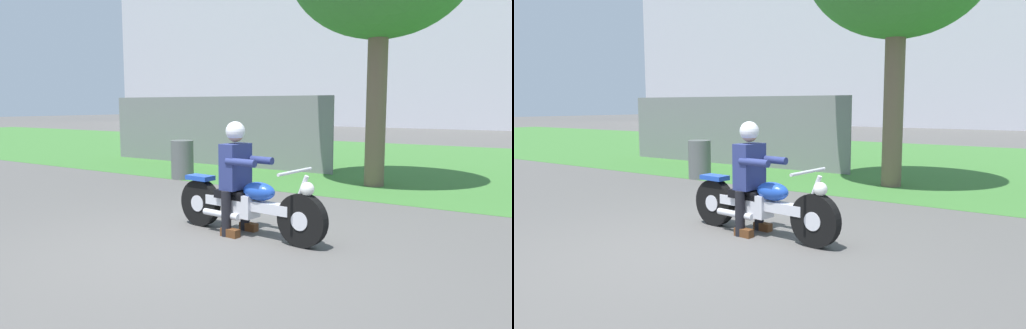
{
  "view_description": "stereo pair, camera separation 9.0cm",
  "coord_description": "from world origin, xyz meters",
  "views": [
    {
      "loc": [
        3.4,
        -3.77,
        1.58
      ],
      "look_at": [
        0.28,
        1.1,
        0.85
      ],
      "focal_mm": 33.16,
      "sensor_mm": 36.0,
      "label": 1
    },
    {
      "loc": [
        3.48,
        -3.73,
        1.58
      ],
      "look_at": [
        0.28,
        1.1,
        0.85
      ],
      "focal_mm": 33.16,
      "sensor_mm": 36.0,
      "label": 2
    }
  ],
  "objects": [
    {
      "name": "ground",
      "position": [
        0.0,
        0.0,
        0.0
      ],
      "size": [
        120.0,
        120.0,
        0.0
      ],
      "primitive_type": "plane",
      "color": "#565451"
    },
    {
      "name": "stadium_facade",
      "position": [
        -5.73,
        33.07,
        8.59
      ],
      "size": [
        54.77,
        8.0,
        17.19
      ],
      "primitive_type": "cube",
      "color": "silver",
      "rests_on": "ground"
    },
    {
      "name": "fence_segment",
      "position": [
        -4.39,
        6.17,
        0.9
      ],
      "size": [
        7.0,
        0.06,
        1.8
      ],
      "primitive_type": "cube",
      "color": "slate",
      "rests_on": "ground"
    },
    {
      "name": "trash_can",
      "position": [
        -3.38,
        3.88,
        0.41
      ],
      "size": [
        0.48,
        0.48,
        0.83
      ],
      "primitive_type": "cylinder",
      "color": "#595E5B",
      "rests_on": "ground"
    },
    {
      "name": "motorcycle_lead",
      "position": [
        0.29,
        0.9,
        0.38
      ],
      "size": [
        2.18,
        0.66,
        0.86
      ],
      "rotation": [
        0.0,
        0.0,
        -0.09
      ],
      "color": "black",
      "rests_on": "ground"
    },
    {
      "name": "grass_verge",
      "position": [
        0.0,
        9.66,
        0.0
      ],
      "size": [
        60.0,
        12.0,
        0.01
      ],
      "primitive_type": "cube",
      "color": "#3D7533",
      "rests_on": "ground"
    },
    {
      "name": "rider_lead",
      "position": [
        0.12,
        0.92,
        0.81
      ],
      "size": [
        0.57,
        0.49,
        1.38
      ],
      "rotation": [
        0.0,
        0.0,
        -0.09
      ],
      "color": "black",
      "rests_on": "ground"
    }
  ]
}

